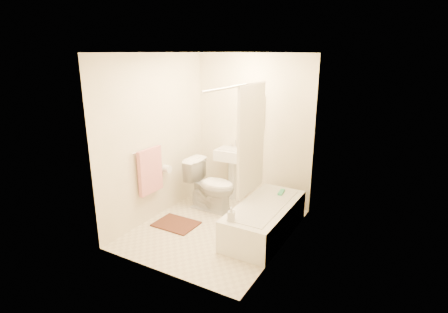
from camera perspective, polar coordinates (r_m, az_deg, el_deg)
The scene contains 17 objects.
floor at distance 5.09m, azimuth -1.42°, elevation -11.57°, with size 2.40×2.40×0.00m, color beige.
ceiling at distance 4.49m, azimuth -1.64°, elevation 16.57°, with size 2.40×2.40×0.00m, color white.
wall_back at distance 5.68m, azimuth 4.74°, elevation 4.29°, with size 2.00×0.02×2.40m, color beige.
wall_left at distance 5.22m, azimuth -10.99°, elevation 2.96°, with size 0.02×2.40×2.40m, color beige.
wall_right at distance 4.24m, azimuth 10.15°, elevation -0.11°, with size 0.02×2.40×2.40m, color beige.
mirror at distance 5.61m, azimuth 4.72°, elevation 7.25°, with size 0.40×0.03×0.55m, color white.
curtain_rod at distance 4.45m, azimuth 2.46°, elevation 11.41°, with size 0.03×0.03×1.70m, color silver.
shower_curtain at distance 4.94m, azimuth 4.47°, elevation 2.68°, with size 0.04×0.80×1.55m, color silver.
towel_bar at distance 5.04m, azimuth -12.41°, elevation 1.21°, with size 0.02×0.02×0.60m, color silver.
towel at distance 5.11m, azimuth -11.94°, elevation -2.30°, with size 0.06×0.45×0.66m, color #CC7266.
toilet_paper at distance 5.40m, azimuth -9.31°, elevation -2.02°, with size 0.12×0.12×0.11m, color white.
toilet at distance 5.52m, azimuth -2.13°, elevation -4.75°, with size 0.45×0.81×0.79m, color silver.
sink at distance 5.88m, azimuth 1.34°, elevation -2.53°, with size 0.49×0.39×0.96m, color white, non-canonical shape.
bathtub at distance 4.88m, azimuth 6.67°, elevation -10.15°, with size 0.66×1.51×0.43m, color white, non-canonical shape.
bath_mat at distance 5.22m, azimuth -7.82°, elevation -10.85°, with size 0.60×0.45×0.02m, color #4A1F1A.
soap_bottle at distance 4.31m, azimuth 1.19°, elevation -9.35°, with size 0.08×0.08×0.18m, color silver.
scrub_brush at distance 5.19m, azimuth 9.33°, elevation -5.80°, with size 0.06×0.21×0.04m, color #3DB47A.
Camera 1 is at (2.32, -3.85, 2.38)m, focal length 28.00 mm.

